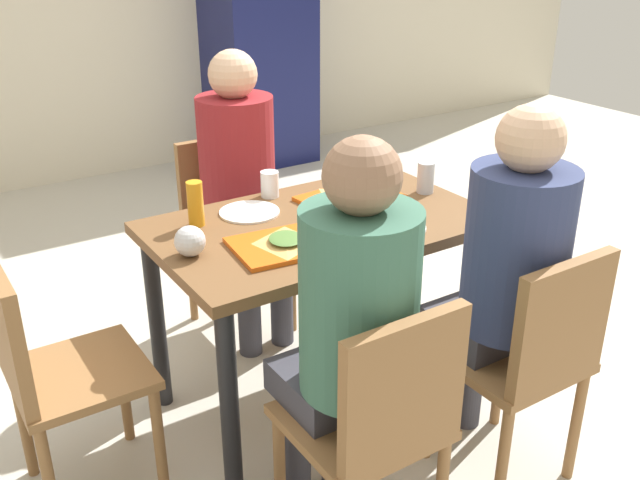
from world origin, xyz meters
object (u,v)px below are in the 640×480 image
person_far_side (242,176)px  pizza_slice_b (344,195)px  paper_plate_center (249,212)px  person_in_red (351,319)px  tray_red_near (288,244)px  chair_near_right (531,354)px  main_table (320,248)px  chair_left_end (50,366)px  pizza_slice_a (286,240)px  soda_can (426,178)px  drink_fridge (258,35)px  plastic_cup_b (380,235)px  tray_red_far (350,198)px  person_in_brown_jacket (505,266)px  condiment_bottle (195,204)px  plastic_cup_a (270,184)px  paper_plate_near_edge (394,227)px  foil_bundle (190,241)px  chair_near_left (379,420)px

person_far_side → pizza_slice_b: person_far_side is taller
paper_plate_center → person_in_red: bearing=-98.3°
tray_red_near → chair_near_right: bearing=-51.0°
main_table → paper_plate_center: 0.29m
chair_left_end → pizza_slice_a: 0.82m
soda_can → person_far_side: bearing=130.5°
drink_fridge → tray_red_near: bearing=-116.9°
person_far_side → plastic_cup_b: (0.03, -0.92, 0.06)m
main_table → soda_can: soda_can is taller
tray_red_far → plastic_cup_b: 0.46m
person_in_red → soda_can: size_ratio=10.39×
chair_near_right → tray_red_near: bearing=129.0°
person_in_brown_jacket → condiment_bottle: person_in_brown_jacket is taller
chair_near_right → plastic_cup_b: (-0.27, 0.44, 0.30)m
plastic_cup_a → person_in_brown_jacket: bearing=-70.5°
person_in_brown_jacket → chair_left_end: bearing=154.5°
main_table → drink_fridge: 3.15m
pizza_slice_b → drink_fridge: 2.96m
person_in_brown_jacket → pizza_slice_b: 0.73m
person_in_red → soda_can: person_in_red is taller
main_table → paper_plate_center: bearing=131.6°
person_in_red → plastic_cup_b: bearing=42.5°
main_table → condiment_bottle: (-0.38, 0.20, 0.19)m
person_far_side → paper_plate_near_edge: person_far_side is taller
plastic_cup_b → drink_fridge: size_ratio=0.05×
tray_red_near → plastic_cup_a: plastic_cup_a is taller
soda_can → tray_red_near: bearing=-168.4°
plastic_cup_b → foil_bundle: bearing=151.3°
pizza_slice_b → plastic_cup_a: size_ratio=2.10×
person_in_red → pizza_slice_b: person_in_red is taller
person_far_side → pizza_slice_a: 0.77m
paper_plate_near_edge → pizza_slice_a: size_ratio=0.90×
person_far_side → condiment_bottle: 0.57m
paper_plate_center → foil_bundle: bearing=-146.1°
pizza_slice_b → foil_bundle: bearing=-169.1°
person_in_brown_jacket → paper_plate_near_edge: size_ratio=5.76×
tray_red_near → soda_can: bearing=11.6°
chair_near_left → tray_red_far: (0.50, 0.86, 0.26)m
person_in_brown_jacket → pizza_slice_a: (-0.51, 0.48, 0.03)m
person_in_brown_jacket → condiment_bottle: size_ratio=7.92×
plastic_cup_a → person_far_side: bearing=84.3°
main_table → person_far_side: person_far_side is taller
pizza_slice_b → paper_plate_center: bearing=166.4°
soda_can → drink_fridge: (0.80, 2.83, 0.13)m
soda_can → pizza_slice_a: bearing=-168.4°
paper_plate_near_edge → paper_plate_center: bearing=131.6°
chair_near_left → chair_near_right: (0.59, 0.00, 0.00)m
plastic_cup_a → pizza_slice_b: bearing=-43.0°
plastic_cup_a → plastic_cup_b: size_ratio=1.00×
person_in_red → tray_red_far: (0.50, 0.72, 0.02)m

